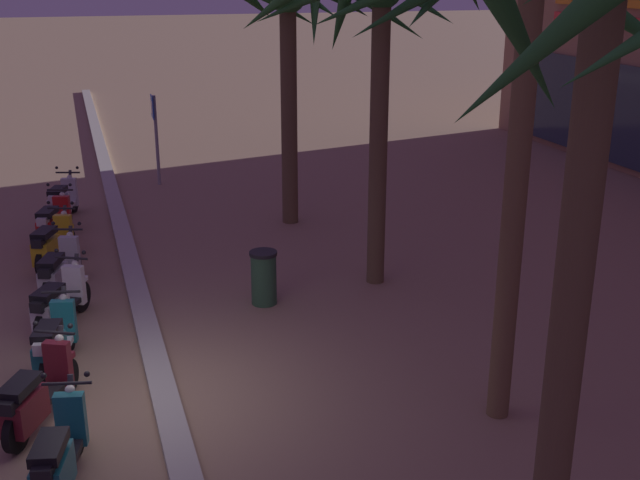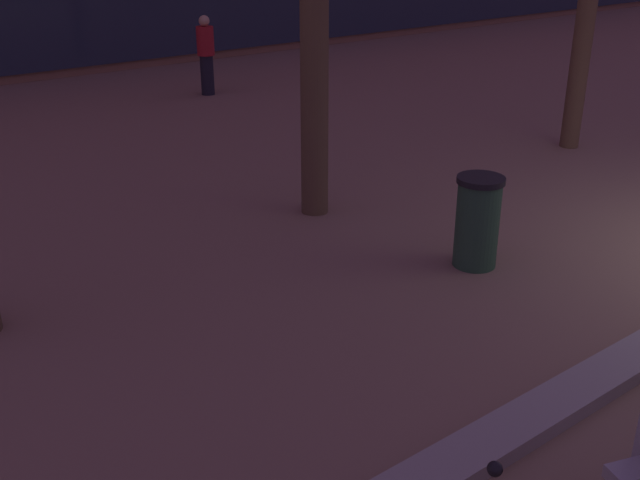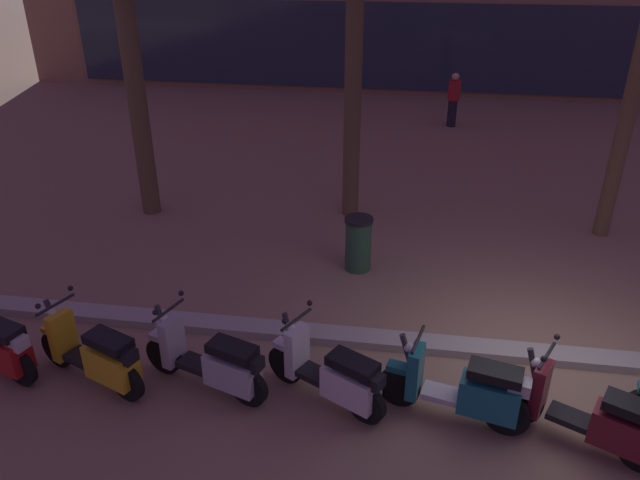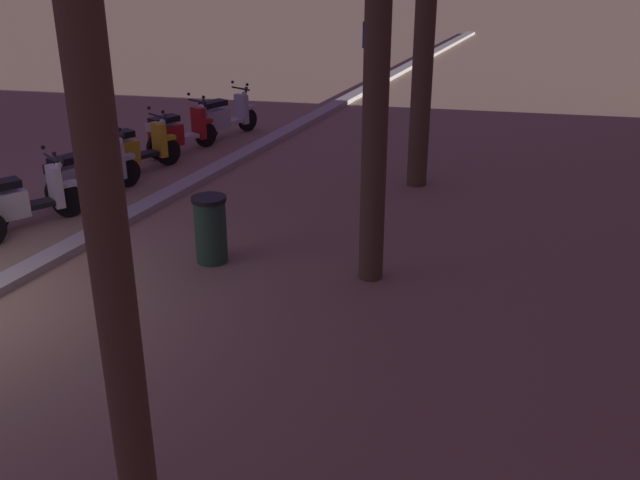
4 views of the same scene
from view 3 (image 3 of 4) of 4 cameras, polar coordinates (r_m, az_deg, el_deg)
The scene contains 10 objects.
ground_plane at distance 8.79m, azimuth 20.35°, elevation -11.63°, with size 200.00×200.00×0.00m, color #93755B.
curb_strip at distance 9.02m, azimuth 20.05°, elevation -9.97°, with size 60.00×0.36×0.12m, color #ADA89E.
scooter_yellow_mid_centre at distance 8.31m, azimuth -20.04°, elevation -10.05°, with size 1.70×0.87×1.17m.
scooter_silver_gap_after_mid at distance 7.86m, azimuth -9.89°, elevation -11.10°, with size 1.77×0.83×1.17m.
scooter_white_mid_front at distance 7.57m, azimuth 1.20°, elevation -12.41°, with size 1.57×0.94×1.17m.
scooter_teal_far_back at distance 7.52m, azimuth 13.37°, elevation -13.41°, with size 1.77×0.72×1.04m.
scooter_maroon_last_in_row at distance 7.65m, azimuth 24.25°, elevation -14.85°, with size 1.71×0.97×1.17m.
palm_tree_mid_walkway at distance 12.09m, azimuth -17.76°, elevation 20.27°, with size 2.24×2.25×5.40m.
pedestrian_window_shopping at distance 18.41m, azimuth 12.28°, elevation 12.69°, with size 0.38×0.45×1.53m.
litter_bin at distance 10.36m, azimuth 3.56°, elevation -0.29°, with size 0.48×0.48×0.95m.
Camera 3 is at (-2.00, -6.73, 5.29)m, focal length 34.52 mm.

